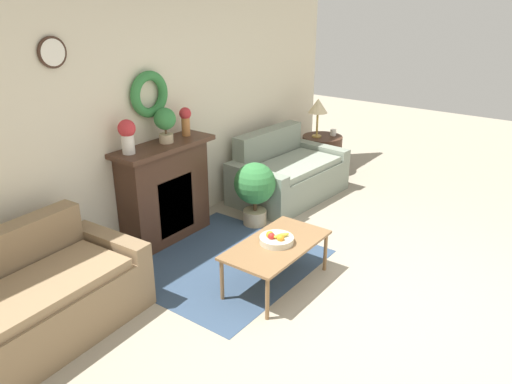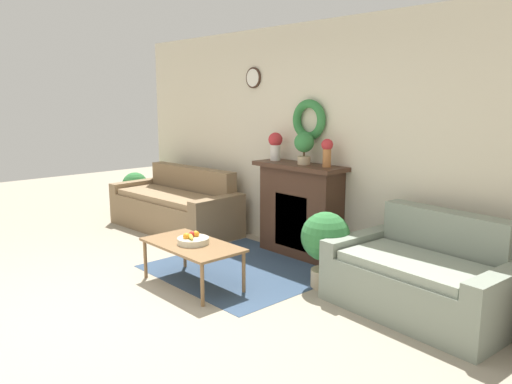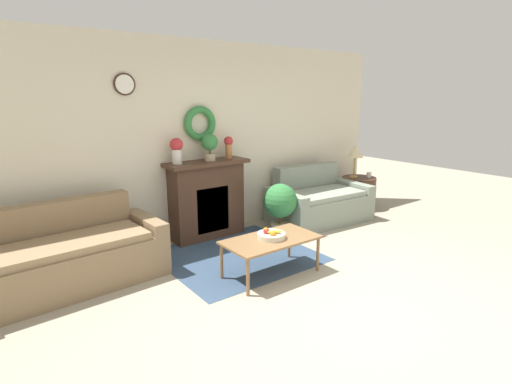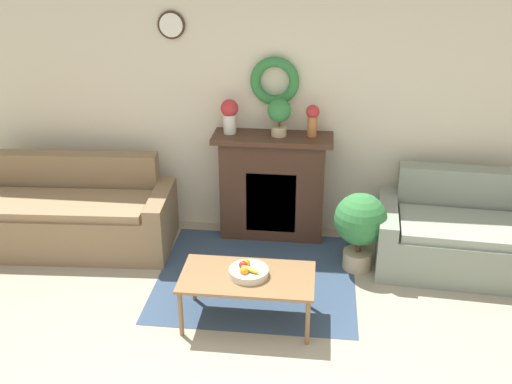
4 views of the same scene
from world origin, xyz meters
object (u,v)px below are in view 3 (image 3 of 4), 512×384
object	(u,v)px
couch_left	(62,259)
vase_on_mantel_left	(177,149)
vase_on_mantel_right	(229,145)
potted_plant_floor_by_loveseat	(280,204)
side_table_by_loveseat	(358,192)
mug	(369,175)
table_lamp	(355,152)
loveseat_right	(318,202)
fruit_bowl	(271,235)
potted_plant_on_mantel	(210,144)
fireplace	(207,199)
coffee_table	(271,242)

from	to	relation	value
couch_left	vase_on_mantel_left	world-z (taller)	vase_on_mantel_left
vase_on_mantel_right	potted_plant_floor_by_loveseat	xyz separation A→B (m)	(0.48, -0.58, -0.81)
vase_on_mantel_left	potted_plant_floor_by_loveseat	size ratio (longest dim) A/B	0.45
couch_left	side_table_by_loveseat	xyz separation A→B (m)	(4.92, 0.12, -0.04)
mug	vase_on_mantel_right	world-z (taller)	vase_on_mantel_right
table_lamp	mug	xyz separation A→B (m)	(0.21, -0.16, -0.40)
loveseat_right	fruit_bowl	size ratio (longest dim) A/B	5.10
fruit_bowl	mug	xyz separation A→B (m)	(3.13, 1.10, 0.13)
potted_plant_on_mantel	vase_on_mantel_left	bearing A→B (deg)	177.63
fireplace	potted_plant_on_mantel	bearing A→B (deg)	-13.99
table_lamp	potted_plant_floor_by_loveseat	distance (m)	2.10
fruit_bowl	side_table_by_loveseat	size ratio (longest dim) A/B	0.53
vase_on_mantel_right	loveseat_right	bearing A→B (deg)	-15.60
potted_plant_on_mantel	potted_plant_floor_by_loveseat	bearing A→B (deg)	-34.88
fruit_bowl	side_table_by_loveseat	xyz separation A→B (m)	(3.00, 1.20, -0.19)
table_lamp	fireplace	bearing A→B (deg)	175.31
table_lamp	mug	size ratio (longest dim) A/B	6.31
coffee_table	fruit_bowl	xyz separation A→B (m)	(0.01, 0.01, 0.08)
mug	potted_plant_on_mantel	xyz separation A→B (m)	(-3.01, 0.38, 0.72)
coffee_table	fruit_bowl	world-z (taller)	fruit_bowl
fireplace	vase_on_mantel_right	bearing A→B (deg)	0.84
fireplace	table_lamp	bearing A→B (deg)	-4.69
fireplace	table_lamp	world-z (taller)	table_lamp
fruit_bowl	mug	distance (m)	3.32
potted_plant_floor_by_loveseat	fruit_bowl	bearing A→B (deg)	-134.82
fireplace	fruit_bowl	world-z (taller)	fireplace
fireplace	potted_plant_on_mantel	world-z (taller)	potted_plant_on_mantel
couch_left	potted_plant_floor_by_loveseat	distance (m)	2.86
vase_on_mantel_right	potted_plant_floor_by_loveseat	world-z (taller)	vase_on_mantel_right
couch_left	vase_on_mantel_right	bearing A→B (deg)	6.83
fruit_bowl	potted_plant_on_mantel	xyz separation A→B (m)	(0.12, 1.48, 0.85)
potted_plant_floor_by_loveseat	couch_left	bearing A→B (deg)	176.90
fireplace	couch_left	size ratio (longest dim) A/B	0.56
fireplace	coffee_table	bearing A→B (deg)	-92.54
couch_left	mug	bearing A→B (deg)	-3.10
side_table_by_loveseat	table_lamp	distance (m)	0.73
fireplace	table_lamp	size ratio (longest dim) A/B	2.06
fireplace	potted_plant_on_mantel	xyz separation A→B (m)	(0.06, -0.01, 0.77)
couch_left	table_lamp	xyz separation A→B (m)	(4.85, 0.18, 0.69)
couch_left	potted_plant_on_mantel	size ratio (longest dim) A/B	5.65
fruit_bowl	table_lamp	bearing A→B (deg)	23.40
table_lamp	vase_on_mantel_left	bearing A→B (deg)	175.82
potted_plant_on_mantel	fireplace	bearing A→B (deg)	166.01
fruit_bowl	vase_on_mantel_right	world-z (taller)	vase_on_mantel_right
fruit_bowl	side_table_by_loveseat	distance (m)	3.23
coffee_table	loveseat_right	bearing A→B (deg)	30.58
fruit_bowl	vase_on_mantel_right	distance (m)	1.76
coffee_table	table_lamp	distance (m)	3.25
vase_on_mantel_left	potted_plant_floor_by_loveseat	bearing A→B (deg)	-24.24
couch_left	vase_on_mantel_right	size ratio (longest dim) A/B	6.68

